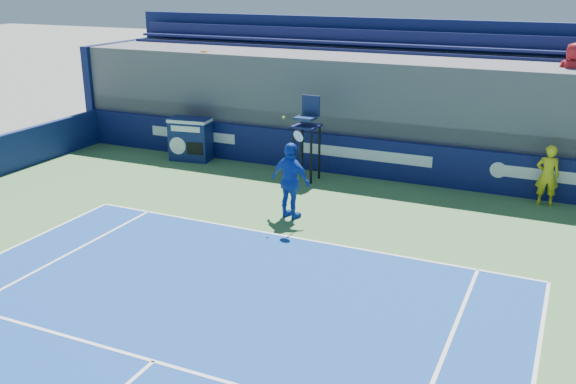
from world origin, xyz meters
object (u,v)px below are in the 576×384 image
at_px(match_clock, 191,138).
at_px(umpire_chair, 307,129).
at_px(tennis_player, 291,181).
at_px(ball_person, 547,175).

height_order(match_clock, umpire_chair, umpire_chair).
bearing_deg(umpire_chair, tennis_player, -74.26).
bearing_deg(tennis_player, ball_person, 32.52).
relative_size(ball_person, match_clock, 1.16).
bearing_deg(ball_person, tennis_player, 24.20).
height_order(ball_person, match_clock, ball_person).
xyz_separation_m(ball_person, tennis_player, (-5.69, -3.63, 0.15)).
height_order(ball_person, umpire_chair, umpire_chair).
xyz_separation_m(match_clock, umpire_chair, (4.27, -0.39, 0.79)).
distance_m(match_clock, umpire_chair, 4.36).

